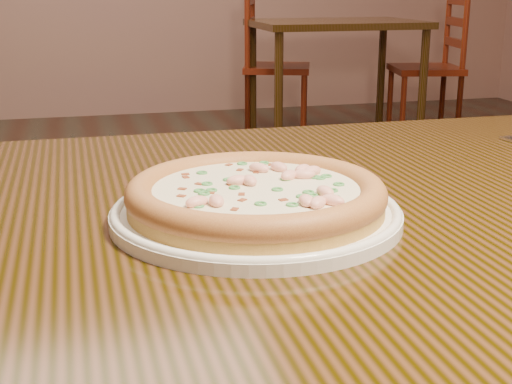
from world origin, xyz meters
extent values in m
cube|color=black|center=(0.18, -0.27, 0.73)|extent=(1.20, 0.80, 0.04)
cylinder|color=white|center=(0.06, -0.32, 0.76)|extent=(0.29, 0.29, 0.01)
torus|color=white|center=(0.06, -0.32, 0.76)|extent=(0.29, 0.29, 0.01)
cylinder|color=tan|center=(0.06, -0.32, 0.77)|extent=(0.26, 0.26, 0.02)
torus|color=#AE7B3F|center=(0.06, -0.32, 0.78)|extent=(0.26, 0.26, 0.03)
cylinder|color=beige|center=(0.06, -0.32, 0.78)|extent=(0.21, 0.21, 0.00)
ellipsoid|color=#F2B29E|center=(0.11, -0.36, 0.79)|extent=(0.02, 0.03, 0.01)
ellipsoid|color=#F2B29E|center=(0.04, -0.30, 0.79)|extent=(0.03, 0.02, 0.01)
ellipsoid|color=#F2B29E|center=(0.12, -0.28, 0.79)|extent=(0.03, 0.03, 0.01)
ellipsoid|color=#F2B29E|center=(0.11, -0.39, 0.79)|extent=(0.03, 0.03, 0.01)
ellipsoid|color=#F2B29E|center=(0.01, -0.37, 0.79)|extent=(0.02, 0.03, 0.01)
ellipsoid|color=#F2B29E|center=(0.07, -0.26, 0.79)|extent=(0.03, 0.03, 0.01)
ellipsoid|color=#F2B29E|center=(0.11, -0.30, 0.79)|extent=(0.03, 0.02, 0.01)
ellipsoid|color=#F2B29E|center=(-0.01, -0.37, 0.79)|extent=(0.03, 0.02, 0.01)
ellipsoid|color=#F2B29E|center=(0.05, -0.31, 0.79)|extent=(0.02, 0.02, 0.01)
ellipsoid|color=#F2B29E|center=(0.13, -0.29, 0.79)|extent=(0.03, 0.02, 0.01)
ellipsoid|color=#F2B29E|center=(0.10, -0.30, 0.79)|extent=(0.03, 0.03, 0.01)
ellipsoid|color=#F2B29E|center=(0.09, -0.40, 0.79)|extent=(0.03, 0.03, 0.01)
ellipsoid|color=#F2B29E|center=(0.09, -0.39, 0.79)|extent=(0.02, 0.03, 0.01)
ellipsoid|color=#F2B29E|center=(0.10, -0.26, 0.79)|extent=(0.02, 0.03, 0.01)
cube|color=maroon|center=(0.07, -0.37, 0.78)|extent=(0.01, 0.01, 0.00)
cube|color=maroon|center=(0.02, -0.39, 0.78)|extent=(0.01, 0.01, 0.00)
cube|color=maroon|center=(0.05, -0.23, 0.78)|extent=(0.01, 0.01, 0.00)
cube|color=maroon|center=(0.11, -0.37, 0.78)|extent=(0.01, 0.01, 0.00)
cube|color=maroon|center=(0.04, -0.34, 0.78)|extent=(0.01, 0.01, 0.00)
cube|color=maroon|center=(0.03, -0.36, 0.78)|extent=(0.01, 0.01, 0.00)
cube|color=maroon|center=(0.07, -0.27, 0.78)|extent=(0.01, 0.01, 0.00)
cube|color=maroon|center=(-0.02, -0.31, 0.78)|extent=(0.01, 0.01, 0.00)
cube|color=maroon|center=(0.09, -0.24, 0.78)|extent=(0.01, 0.01, 0.00)
cube|color=maroon|center=(-0.02, -0.33, 0.78)|extent=(0.01, 0.01, 0.00)
cube|color=maroon|center=(0.11, -0.37, 0.78)|extent=(0.01, 0.01, 0.00)
cube|color=maroon|center=(0.03, -0.31, 0.78)|extent=(0.01, 0.01, 0.00)
cube|color=maroon|center=(0.01, -0.33, 0.78)|extent=(0.01, 0.01, 0.00)
cube|color=maroon|center=(0.10, -0.29, 0.78)|extent=(0.01, 0.01, 0.00)
cube|color=maroon|center=(0.00, -0.26, 0.78)|extent=(0.01, 0.01, 0.00)
cube|color=maroon|center=(0.00, -0.30, 0.78)|extent=(0.01, 0.01, 0.00)
cube|color=maroon|center=(0.12, -0.36, 0.78)|extent=(0.01, 0.01, 0.00)
cube|color=maroon|center=(0.06, -0.25, 0.78)|extent=(0.01, 0.01, 0.00)
cube|color=maroon|center=(-0.01, -0.27, 0.78)|extent=(0.01, 0.01, 0.00)
torus|color=#418F46|center=(0.01, -0.26, 0.79)|extent=(0.01, 0.01, 0.00)
torus|color=#418F46|center=(0.10, -0.36, 0.79)|extent=(0.02, 0.02, 0.00)
torus|color=#418F46|center=(0.05, -0.38, 0.79)|extent=(0.02, 0.02, 0.00)
torus|color=#418F46|center=(0.03, -0.32, 0.79)|extent=(0.02, 0.02, 0.00)
torus|color=#418F46|center=(0.01, -0.32, 0.79)|extent=(0.02, 0.02, 0.00)
torus|color=#418F46|center=(0.13, -0.28, 0.79)|extent=(0.02, 0.02, 0.00)
torus|color=#418F46|center=(0.14, -0.33, 0.79)|extent=(0.02, 0.02, 0.00)
torus|color=#418F46|center=(0.07, -0.34, 0.79)|extent=(0.01, 0.01, 0.00)
torus|color=#418F46|center=(0.09, -0.36, 0.79)|extent=(0.01, 0.01, 0.00)
torus|color=#418F46|center=(0.12, -0.38, 0.79)|extent=(0.02, 0.02, 0.00)
torus|color=#418F46|center=(0.12, -0.35, 0.79)|extent=(0.01, 0.01, 0.00)
torus|color=#418F46|center=(0.09, -0.23, 0.79)|extent=(0.02, 0.02, 0.00)
torus|color=#418F46|center=(0.09, -0.30, 0.79)|extent=(0.02, 0.02, 0.00)
torus|color=#418F46|center=(0.10, -0.35, 0.79)|extent=(0.02, 0.02, 0.00)
torus|color=#418F46|center=(0.12, -0.30, 0.79)|extent=(0.02, 0.02, 0.00)
torus|color=#418F46|center=(0.00, -0.33, 0.79)|extent=(0.02, 0.02, 0.00)
torus|color=#418F46|center=(0.03, -0.29, 0.79)|extent=(0.02, 0.02, 0.00)
torus|color=#418F46|center=(0.14, -0.30, 0.79)|extent=(0.01, 0.01, 0.00)
torus|color=#418F46|center=(0.01, -0.30, 0.79)|extent=(0.01, 0.01, 0.00)
torus|color=#418F46|center=(0.06, -0.23, 0.79)|extent=(0.01, 0.01, 0.00)
torus|color=#418F46|center=(0.13, -0.31, 0.79)|extent=(0.02, 0.02, 0.00)
torus|color=#418F46|center=(0.07, -0.39, 0.79)|extent=(0.01, 0.01, 0.00)
torus|color=#418F46|center=(0.00, -0.32, 0.79)|extent=(0.02, 0.02, 0.00)
torus|color=#418F46|center=(-0.01, -0.37, 0.79)|extent=(0.02, 0.02, 0.00)
cube|color=silver|center=(0.52, -0.07, 0.75)|extent=(0.01, 0.05, 0.00)
cube|color=black|center=(1.48, 3.20, 0.73)|extent=(1.00, 0.70, 0.04)
cylinder|color=black|center=(1.03, 2.90, 0.35)|extent=(0.05, 0.05, 0.71)
cylinder|color=black|center=(1.93, 2.90, 0.35)|extent=(0.05, 0.05, 0.71)
cylinder|color=black|center=(1.03, 3.50, 0.35)|extent=(0.05, 0.05, 0.71)
cylinder|color=black|center=(1.93, 3.50, 0.35)|extent=(0.05, 0.05, 0.71)
cube|color=#55170D|center=(1.21, 3.55, 0.43)|extent=(0.53, 0.53, 0.04)
cylinder|color=#55170D|center=(1.32, 3.32, 0.21)|extent=(0.04, 0.04, 0.41)
cylinder|color=#55170D|center=(1.44, 3.66, 0.21)|extent=(0.04, 0.04, 0.41)
cylinder|color=#55170D|center=(0.98, 3.44, 0.21)|extent=(0.04, 0.04, 0.41)
cylinder|color=#55170D|center=(1.10, 3.78, 0.21)|extent=(0.04, 0.04, 0.41)
cylinder|color=#55170D|center=(0.98, 3.44, 0.47)|extent=(0.04, 0.04, 0.95)
cylinder|color=#55170D|center=(1.10, 3.78, 0.47)|extent=(0.04, 0.04, 0.95)
cube|color=#55170D|center=(1.04, 3.61, 0.60)|extent=(0.15, 0.35, 0.05)
cube|color=#55170D|center=(1.04, 3.61, 0.73)|extent=(0.15, 0.35, 0.05)
cube|color=#55170D|center=(1.04, 3.61, 0.86)|extent=(0.15, 0.35, 0.05)
cube|color=#55170D|center=(2.12, 3.25, 0.43)|extent=(0.50, 0.50, 0.04)
cylinder|color=#55170D|center=(1.98, 3.46, 0.21)|extent=(0.04, 0.04, 0.41)
cylinder|color=#55170D|center=(1.91, 3.11, 0.21)|extent=(0.04, 0.04, 0.41)
cylinder|color=#55170D|center=(2.34, 3.39, 0.21)|extent=(0.04, 0.04, 0.41)
cylinder|color=#55170D|center=(2.26, 3.04, 0.21)|extent=(0.04, 0.04, 0.41)
cylinder|color=#55170D|center=(2.34, 3.39, 0.47)|extent=(0.04, 0.04, 0.95)
cylinder|color=#55170D|center=(2.26, 3.04, 0.47)|extent=(0.04, 0.04, 0.95)
cube|color=#55170D|center=(2.30, 3.21, 0.60)|extent=(0.10, 0.36, 0.05)
cube|color=#55170D|center=(2.30, 3.21, 0.73)|extent=(0.10, 0.36, 0.05)
cube|color=#55170D|center=(2.30, 3.21, 0.86)|extent=(0.10, 0.36, 0.05)
camera|label=1|loc=(-0.11, -0.98, 0.98)|focal=50.00mm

